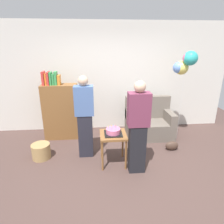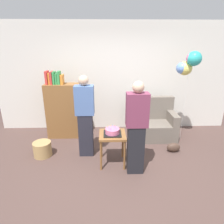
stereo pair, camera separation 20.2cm
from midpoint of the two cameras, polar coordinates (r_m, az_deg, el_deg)
The scene contains 11 objects.
ground_plane at distance 3.64m, azimuth 3.72°, elevation -17.15°, with size 8.00×8.00×0.00m, color #4C3833.
wall_back at distance 5.04m, azimuth 1.91°, elevation 10.04°, with size 6.00×0.10×2.70m, color silver.
couch at distance 4.83m, azimuth 12.67°, elevation -3.36°, with size 1.10×0.70×0.96m.
bookshelf at distance 4.75m, azimuth -12.85°, elevation 0.73°, with size 0.80×0.36×1.60m.
side_table at distance 3.60m, azimuth 1.74°, elevation -7.83°, with size 0.48×0.48×0.61m.
birthday_cake at distance 3.54m, azimuth 1.76°, elevation -5.74°, with size 0.32×0.32×0.17m.
person_blowing_candles at distance 3.79m, azimuth -6.38°, elevation -1.32°, with size 0.36×0.22×1.63m.
person_holding_cake at distance 3.28m, azimuth 8.93°, elevation -4.83°, with size 0.36×0.22×1.63m.
wicker_basket at distance 4.22m, azimuth -18.43°, elevation -10.28°, with size 0.36×0.36×0.30m, color #A88451.
handbag at distance 4.39m, azimuth 18.86°, elevation -9.83°, with size 0.28×0.14×0.20m, color #473328.
balloon_bunch at distance 4.51m, azimuth 22.86°, elevation 13.03°, with size 0.45×0.44×2.03m.
Camera 2 is at (-0.21, -2.92, 2.16)m, focal length 31.17 mm.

